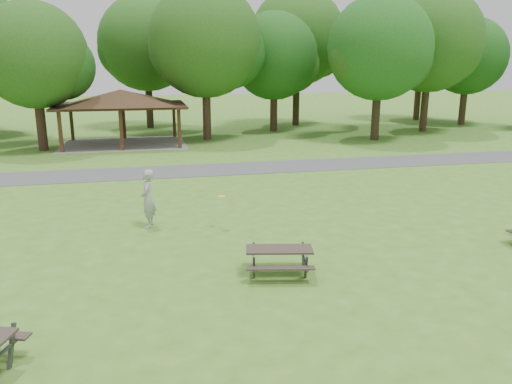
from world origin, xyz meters
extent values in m
plane|color=#437722|center=(0.00, 0.00, 0.00)|extent=(160.00, 160.00, 0.00)
cube|color=#48484A|center=(0.00, 14.00, 0.01)|extent=(120.00, 3.20, 0.02)
cube|color=#3D2416|center=(-7.70, 21.30, 1.30)|extent=(0.22, 0.22, 2.60)
cube|color=#332112|center=(-7.70, 26.70, 1.30)|extent=(0.22, 0.22, 2.60)
cube|color=#3C2216|center=(-4.00, 21.30, 1.30)|extent=(0.22, 0.22, 2.60)
cube|color=#3E2116|center=(-4.00, 26.70, 1.30)|extent=(0.22, 0.22, 2.60)
cube|color=#372314|center=(-0.30, 21.30, 1.30)|extent=(0.22, 0.22, 2.60)
cube|color=#3D1F16|center=(-0.30, 26.70, 1.30)|extent=(0.22, 0.22, 2.60)
cube|color=black|center=(-4.00, 24.00, 2.68)|extent=(8.60, 6.60, 0.16)
pyramid|color=#312113|center=(-4.00, 24.00, 3.26)|extent=(7.01, 7.01, 1.00)
cube|color=gray|center=(-4.00, 24.00, 0.01)|extent=(8.40, 6.40, 0.03)
sphere|color=#154A16|center=(-12.25, 29.30, 5.99)|extent=(5.07, 5.07, 5.07)
cylinder|color=black|center=(-9.00, 22.50, 1.75)|extent=(0.60, 0.60, 3.50)
sphere|color=#1D4814|center=(-9.00, 22.50, 5.97)|extent=(6.60, 6.60, 6.60)
sphere|color=#144012|center=(-7.52, 22.80, 5.31)|extent=(4.29, 4.29, 4.29)
sphere|color=#204B15|center=(-10.32, 22.30, 5.48)|extent=(3.96, 3.96, 3.96)
cylinder|color=#321E16|center=(2.00, 25.00, 2.01)|extent=(0.60, 0.60, 4.02)
sphere|color=#1D4915|center=(2.00, 25.00, 7.02)|extent=(8.00, 8.00, 8.00)
sphere|color=#134213|center=(3.80, 25.30, 6.22)|extent=(5.20, 5.20, 5.20)
sphere|color=#184313|center=(0.40, 24.80, 6.42)|extent=(4.80, 4.80, 4.80)
cylinder|color=black|center=(8.00, 28.50, 1.72)|extent=(0.60, 0.60, 3.43)
sphere|color=#144513|center=(8.00, 28.50, 6.05)|extent=(7.00, 7.00, 7.00)
sphere|color=#1D4814|center=(9.57, 28.80, 5.36)|extent=(4.55, 4.55, 4.55)
sphere|color=#194714|center=(6.60, 28.30, 5.53)|extent=(4.20, 4.20, 4.20)
cylinder|color=black|center=(14.00, 22.00, 1.89)|extent=(0.60, 0.60, 3.78)
sphere|color=#164D16|center=(14.00, 22.00, 6.55)|extent=(7.40, 7.40, 7.40)
sphere|color=#164413|center=(15.66, 22.30, 5.81)|extent=(4.81, 4.81, 4.81)
sphere|color=#1E4614|center=(12.52, 21.80, 6.00)|extent=(4.44, 4.44, 4.44)
cylinder|color=#311F15|center=(20.00, 25.50, 2.10)|extent=(0.60, 0.60, 4.20)
sphere|color=#1D4B15|center=(20.00, 25.50, 7.27)|extent=(8.20, 8.20, 8.20)
sphere|color=#1C4C15|center=(21.84, 25.80, 6.45)|extent=(5.33, 5.33, 5.33)
sphere|color=#184B15|center=(18.36, 25.30, 6.66)|extent=(4.92, 4.92, 4.92)
cylinder|color=#302015|center=(26.00, 29.00, 1.78)|extent=(0.60, 0.60, 3.57)
sphere|color=#144815|center=(26.00, 29.00, 6.12)|extent=(6.80, 6.80, 6.80)
sphere|color=#144614|center=(27.53, 29.30, 5.44)|extent=(4.42, 4.42, 4.42)
sphere|color=#1E4714|center=(24.64, 28.80, 5.61)|extent=(4.08, 4.08, 4.08)
cylinder|color=black|center=(-2.00, 33.00, 2.06)|extent=(0.60, 0.60, 4.13)
sphere|color=#1D4D16|center=(-2.00, 33.00, 7.13)|extent=(8.00, 8.00, 8.00)
sphere|color=#1E4F16|center=(-0.20, 33.30, 6.33)|extent=(5.20, 5.20, 5.20)
sphere|color=#164112|center=(-3.60, 32.80, 6.53)|extent=(4.80, 4.80, 4.80)
cylinder|color=black|center=(11.00, 32.00, 2.27)|extent=(0.60, 0.60, 4.55)
sphere|color=#1F4D16|center=(11.00, 32.00, 7.70)|extent=(8.40, 8.40, 8.40)
sphere|color=#1B3F12|center=(12.89, 32.30, 6.86)|extent=(5.46, 5.46, 5.46)
sphere|color=#1B4914|center=(9.32, 31.80, 7.07)|extent=(5.04, 5.04, 5.04)
cylinder|color=#322216|center=(24.00, 33.50, 2.13)|extent=(0.60, 0.60, 4.27)
sphere|color=#194A15|center=(24.00, 33.50, 7.27)|extent=(8.00, 8.00, 8.00)
sphere|color=#144112|center=(25.80, 33.80, 6.47)|extent=(5.20, 5.20, 5.20)
sphere|color=#123F12|center=(22.40, 33.30, 6.67)|extent=(4.80, 4.80, 4.80)
cube|color=#404143|center=(-5.19, -2.73, 0.38)|extent=(0.19, 0.39, 0.82)
cube|color=#302822|center=(0.77, 0.16, 0.72)|extent=(1.86, 1.04, 0.05)
cube|color=#2D2621|center=(0.65, -0.41, 0.43)|extent=(1.77, 0.60, 0.04)
cube|color=#2A231E|center=(0.89, 0.73, 0.43)|extent=(1.77, 0.60, 0.04)
cube|color=#3C3C3E|center=(0.03, -0.06, 0.36)|extent=(0.13, 0.37, 0.76)
cube|color=#3B3B3E|center=(0.18, 0.66, 0.36)|extent=(0.13, 0.37, 0.76)
cube|color=#39393B|center=(0.11, 0.30, 0.39)|extent=(0.35, 1.41, 0.05)
cube|color=#3D3D3F|center=(1.36, -0.34, 0.36)|extent=(0.13, 0.37, 0.76)
cube|color=#444547|center=(1.51, 0.38, 0.36)|extent=(0.13, 0.37, 0.76)
cube|color=#444447|center=(1.44, 0.02, 0.39)|extent=(0.35, 1.41, 0.05)
cylinder|color=yellow|center=(-0.13, 4.26, 1.14)|extent=(0.28, 0.28, 0.02)
imported|color=#A1A1A4|center=(-2.56, 5.02, 1.01)|extent=(0.61, 0.81, 2.02)
camera|label=1|loc=(-2.55, -11.81, 5.49)|focal=35.00mm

